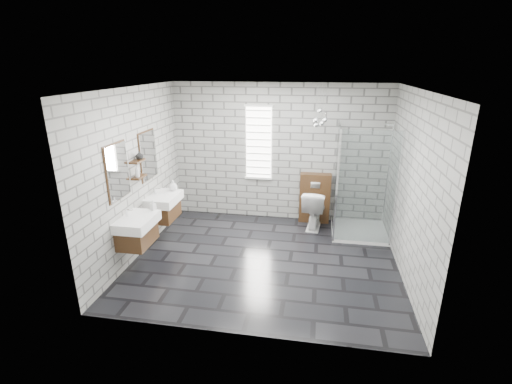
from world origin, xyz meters
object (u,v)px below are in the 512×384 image
(cistern_panel, at_px, (315,198))
(vanity_right, at_px, (162,200))
(vanity_left, at_px, (135,223))
(shower_enclosure, at_px, (356,210))
(toilet, at_px, (314,208))

(cistern_panel, bearing_deg, vanity_right, -154.70)
(vanity_left, bearing_deg, shower_enclosure, 27.15)
(shower_enclosure, bearing_deg, vanity_left, -152.85)
(shower_enclosure, xyz_separation_m, toilet, (-0.75, 0.25, -0.12))
(vanity_left, xyz_separation_m, shower_enclosure, (3.41, 1.75, -0.25))
(cistern_panel, relative_size, shower_enclosure, 0.49)
(shower_enclosure, bearing_deg, cistern_panel, 145.58)
(vanity_left, relative_size, toilet, 2.07)
(shower_enclosure, bearing_deg, vanity_right, -167.79)
(vanity_left, height_order, vanity_right, same)
(cistern_panel, height_order, shower_enclosure, shower_enclosure)
(vanity_left, height_order, toilet, vanity_left)
(vanity_right, height_order, cistern_panel, vanity_right)
(cistern_panel, xyz_separation_m, toilet, (0.00, -0.27, -0.12))
(vanity_left, distance_m, shower_enclosure, 3.84)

